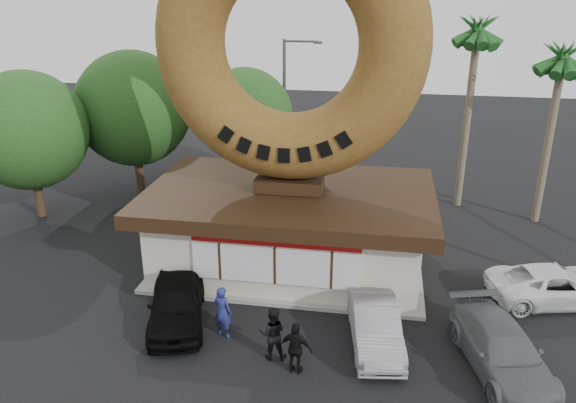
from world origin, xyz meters
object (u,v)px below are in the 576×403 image
(car_silver, at_px, (375,325))
(person_right, at_px, (296,348))
(person_left, at_px, (223,312))
(giant_donut, at_px, (290,45))
(car_white, at_px, (555,285))
(donut_shop, at_px, (290,225))
(car_grey, at_px, (502,350))
(person_center, at_px, (273,333))
(car_black, at_px, (176,302))
(street_lamp, at_px, (287,105))

(car_silver, bearing_deg, person_right, -149.42)
(person_left, bearing_deg, giant_donut, -84.48)
(car_white, bearing_deg, car_silver, 107.52)
(car_white, bearing_deg, giant_donut, 70.85)
(donut_shop, height_order, car_grey, donut_shop)
(person_center, height_order, car_grey, person_center)
(person_left, height_order, person_right, person_left)
(giant_donut, relative_size, car_white, 2.07)
(car_silver, bearing_deg, car_white, 21.29)
(car_silver, height_order, car_white, car_silver)
(donut_shop, distance_m, car_black, 5.71)
(donut_shop, bearing_deg, giant_donut, 90.00)
(donut_shop, xyz_separation_m, street_lamp, (-1.86, 10.02, 2.72))
(car_grey, distance_m, car_white, 5.08)
(person_left, xyz_separation_m, car_silver, (4.90, 0.42, -0.23))
(donut_shop, distance_m, person_right, 6.86)
(street_lamp, distance_m, person_center, 16.68)
(giant_donut, height_order, car_grey, giant_donut)
(person_center, relative_size, person_right, 1.04)
(car_grey, bearing_deg, donut_shop, 128.66)
(donut_shop, relative_size, street_lamp, 1.40)
(car_grey, bearing_deg, car_black, 161.11)
(car_black, bearing_deg, person_center, -37.81)
(donut_shop, relative_size, person_right, 6.64)
(car_silver, relative_size, car_white, 0.86)
(person_center, bearing_deg, car_grey, 176.23)
(giant_donut, bearing_deg, person_right, -78.75)
(car_black, bearing_deg, person_right, -40.64)
(person_left, bearing_deg, car_white, -140.41)
(person_center, distance_m, car_black, 3.87)
(street_lamp, relative_size, person_center, 4.54)
(person_left, height_order, car_black, person_left)
(person_right, bearing_deg, giant_donut, -68.40)
(person_center, distance_m, car_silver, 3.34)
(street_lamp, height_order, car_black, street_lamp)
(donut_shop, height_order, person_center, donut_shop)
(person_left, height_order, car_white, person_left)
(car_black, bearing_deg, car_silver, -17.58)
(person_center, xyz_separation_m, car_white, (9.42, 4.96, -0.22))
(car_grey, bearing_deg, car_silver, 155.13)
(giant_donut, relative_size, car_silver, 2.40)
(person_center, relative_size, car_white, 0.37)
(giant_donut, bearing_deg, car_silver, -53.35)
(person_center, bearing_deg, car_silver, -166.09)
(person_left, distance_m, person_right, 3.00)
(donut_shop, bearing_deg, person_left, -104.08)
(car_silver, bearing_deg, person_center, -166.10)
(car_black, bearing_deg, street_lamp, 68.59)
(giant_donut, height_order, person_right, giant_donut)
(donut_shop, height_order, giant_donut, giant_donut)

